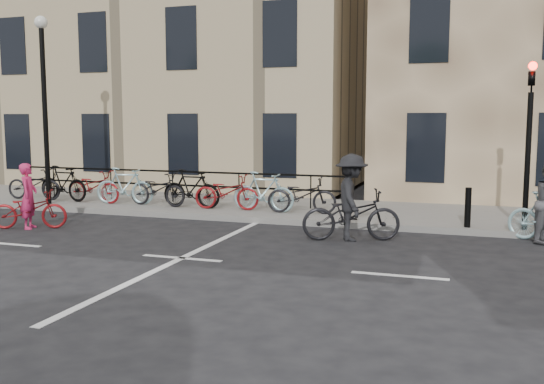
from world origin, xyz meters
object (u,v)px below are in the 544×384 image
(traffic_light, at_px, (529,125))
(cyclist_dark, at_px, (351,207))
(cyclist_pink, at_px, (29,206))
(lamp_post, at_px, (44,86))

(traffic_light, bearing_deg, cyclist_dark, -154.90)
(traffic_light, relative_size, cyclist_pink, 2.12)
(cyclist_pink, height_order, cyclist_dark, cyclist_dark)
(lamp_post, bearing_deg, cyclist_pink, -58.85)
(traffic_light, height_order, lamp_post, lamp_post)
(lamp_post, height_order, cyclist_dark, lamp_post)
(lamp_post, bearing_deg, traffic_light, -0.27)
(lamp_post, distance_m, cyclist_dark, 9.71)
(traffic_light, bearing_deg, lamp_post, 179.73)
(cyclist_pink, relative_size, cyclist_dark, 0.83)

